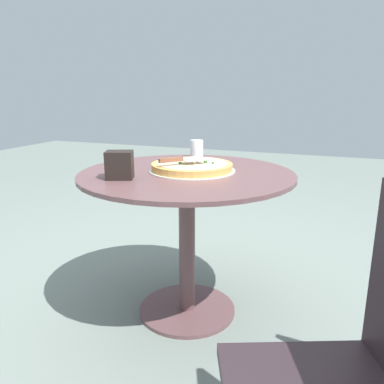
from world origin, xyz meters
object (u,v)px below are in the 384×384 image
(patio_chair_far, at_px, (362,378))
(pizza_on_tray, at_px, (192,167))
(patio_table, at_px, (187,208))
(drinking_cup, at_px, (197,149))
(pizza_server, at_px, (181,160))
(napkin_dispenser, at_px, (120,165))

(patio_chair_far, bearing_deg, pizza_on_tray, -51.43)
(patio_table, height_order, drinking_cup, drinking_cup)
(pizza_server, distance_m, drinking_cup, 0.38)
(drinking_cup, distance_m, patio_chair_far, 1.44)
(patio_table, distance_m, pizza_on_tray, 0.19)
(pizza_on_tray, relative_size, napkin_dispenser, 3.42)
(patio_table, relative_size, patio_chair_far, 1.11)
(napkin_dispenser, bearing_deg, pizza_server, -155.91)
(pizza_server, bearing_deg, patio_table, -124.00)
(pizza_on_tray, bearing_deg, pizza_server, 65.44)
(patio_chair_far, bearing_deg, patio_table, -49.82)
(pizza_server, distance_m, patio_chair_far, 1.11)
(pizza_on_tray, xyz_separation_m, patio_chair_far, (-0.69, 0.87, -0.21))
(napkin_dispenser, bearing_deg, patio_table, -154.97)
(pizza_on_tray, xyz_separation_m, napkin_dispenser, (0.22, 0.25, 0.04))
(pizza_server, relative_size, patio_chair_far, 0.23)
(pizza_server, relative_size, napkin_dispenser, 1.70)
(napkin_dispenser, bearing_deg, pizza_on_tray, -152.21)
(pizza_server, height_order, patio_chair_far, patio_chair_far)
(pizza_on_tray, height_order, drinking_cup, drinking_cup)
(pizza_server, bearing_deg, drinking_cup, -79.56)
(pizza_on_tray, relative_size, patio_chair_far, 0.45)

